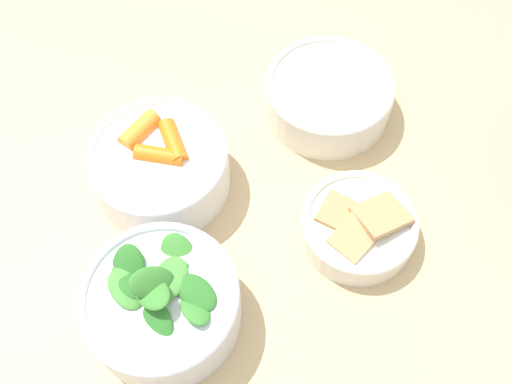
% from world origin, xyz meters
% --- Properties ---
extents(ground_plane, '(10.00, 10.00, 0.00)m').
position_xyz_m(ground_plane, '(0.00, 0.00, 0.00)').
color(ground_plane, brown).
extents(dining_table, '(1.29, 0.93, 0.73)m').
position_xyz_m(dining_table, '(0.00, 0.00, 0.63)').
color(dining_table, tan).
rests_on(dining_table, ground_plane).
extents(bowl_carrots, '(0.16, 0.16, 0.08)m').
position_xyz_m(bowl_carrots, '(-0.11, 0.07, 0.77)').
color(bowl_carrots, white).
rests_on(bowl_carrots, dining_table).
extents(bowl_greens, '(0.16, 0.16, 0.11)m').
position_xyz_m(bowl_greens, '(-0.13, -0.10, 0.77)').
color(bowl_greens, silver).
rests_on(bowl_greens, dining_table).
extents(bowl_beans_hotdog, '(0.16, 0.16, 0.06)m').
position_xyz_m(bowl_beans_hotdog, '(0.12, 0.13, 0.76)').
color(bowl_beans_hotdog, silver).
rests_on(bowl_beans_hotdog, dining_table).
extents(bowl_cookies, '(0.13, 0.13, 0.05)m').
position_xyz_m(bowl_cookies, '(0.10, -0.05, 0.75)').
color(bowl_cookies, silver).
rests_on(bowl_cookies, dining_table).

